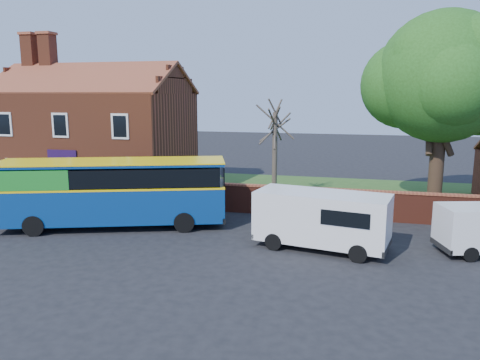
# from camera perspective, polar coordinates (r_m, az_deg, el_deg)

# --- Properties ---
(ground) EXTENTS (120.00, 120.00, 0.00)m
(ground) POSITION_cam_1_polar(r_m,az_deg,el_deg) (21.44, -16.28, -7.60)
(ground) COLOR black
(ground) RESTS_ON ground
(pavement) EXTENTS (18.00, 3.50, 0.12)m
(pavement) POSITION_cam_1_polar(r_m,az_deg,el_deg) (29.82, -22.39, -2.77)
(pavement) COLOR gray
(pavement) RESTS_ON ground
(kerb) EXTENTS (18.00, 0.15, 0.14)m
(kerb) POSITION_cam_1_polar(r_m,az_deg,el_deg) (28.48, -24.47, -3.51)
(kerb) COLOR slate
(kerb) RESTS_ON ground
(grass_strip) EXTENTS (26.00, 12.00, 0.04)m
(grass_strip) POSITION_cam_1_polar(r_m,az_deg,el_deg) (31.27, 18.31, -1.99)
(grass_strip) COLOR #426B28
(grass_strip) RESTS_ON ground
(shop_building) EXTENTS (12.30, 8.13, 10.50)m
(shop_building) POSITION_cam_1_polar(r_m,az_deg,el_deg) (34.04, -17.09, 4.84)
(shop_building) COLOR brown
(shop_building) RESTS_ON ground
(boundary_wall) EXTENTS (22.00, 0.38, 1.60)m
(boundary_wall) POSITION_cam_1_polar(r_m,az_deg,el_deg) (25.27, 19.34, -3.11)
(boundary_wall) COLOR maroon
(boundary_wall) RESTS_ON ground
(bus) EXTENTS (11.14, 6.13, 3.30)m
(bus) POSITION_cam_1_polar(r_m,az_deg,el_deg) (23.77, -16.03, -1.15)
(bus) COLOR navy
(bus) RESTS_ON ground
(van_near) EXTENTS (5.82, 3.19, 2.42)m
(van_near) POSITION_cam_1_polar(r_m,az_deg,el_deg) (20.04, 9.98, -4.55)
(van_near) COLOR white
(van_near) RESTS_ON ground
(large_tree) EXTENTS (8.95, 7.08, 10.92)m
(large_tree) POSITION_cam_1_polar(r_m,az_deg,el_deg) (28.23, 23.62, 10.96)
(large_tree) COLOR black
(large_tree) RESTS_ON ground
(bare_tree) EXTENTS (2.20, 2.63, 5.88)m
(bare_tree) POSITION_cam_1_polar(r_m,az_deg,el_deg) (28.70, 4.26, 3.50)
(bare_tree) COLOR #4C4238
(bare_tree) RESTS_ON ground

